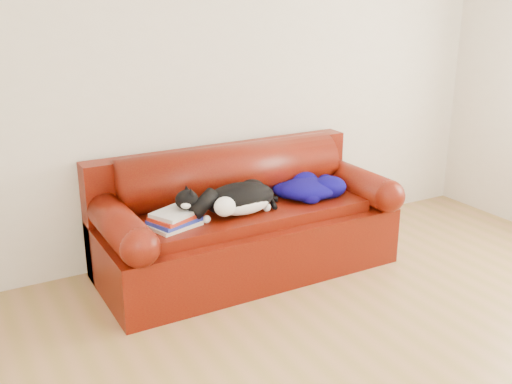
% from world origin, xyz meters
% --- Properties ---
extents(ground, '(4.50, 4.50, 0.00)m').
position_xyz_m(ground, '(0.00, 0.00, 0.00)').
color(ground, olive).
rests_on(ground, ground).
extents(room_shell, '(4.52, 4.02, 2.61)m').
position_xyz_m(room_shell, '(0.12, 0.02, 1.67)').
color(room_shell, beige).
rests_on(room_shell, ground).
extents(sofa_base, '(2.10, 0.90, 0.50)m').
position_xyz_m(sofa_base, '(-0.26, 1.49, 0.24)').
color(sofa_base, '#430205').
rests_on(sofa_base, ground).
extents(sofa_back, '(2.10, 1.01, 0.88)m').
position_xyz_m(sofa_back, '(-0.26, 1.74, 0.54)').
color(sofa_back, '#430205').
rests_on(sofa_back, ground).
extents(book_stack, '(0.36, 0.31, 0.10)m').
position_xyz_m(book_stack, '(-0.85, 1.37, 0.55)').
color(book_stack, beige).
rests_on(book_stack, sofa_base).
extents(cat, '(0.74, 0.47, 0.27)m').
position_xyz_m(cat, '(-0.38, 1.36, 0.60)').
color(cat, black).
rests_on(cat, sofa_base).
extents(blanket, '(0.52, 0.45, 0.16)m').
position_xyz_m(blanket, '(0.23, 1.43, 0.57)').
color(blanket, '#060243').
rests_on(blanket, sofa_base).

